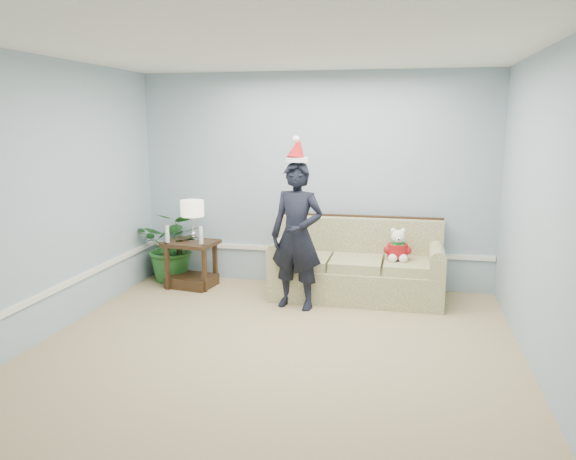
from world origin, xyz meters
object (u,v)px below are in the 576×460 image
Objects in this scene: table_lamp at (192,210)px; teddy_bear at (398,249)px; sofa at (357,269)px; man at (297,236)px; houseplant at (174,246)px; side_table at (192,269)px.

table_lamp is 2.58m from teddy_bear.
man is (-0.63, -0.56, 0.50)m from sofa.
sofa is 2.45m from houseplant.
table_lamp is at bearing -179.11° from sofa.
sofa is at bearing 163.35° from teddy_bear.
side_table is (-2.11, -0.03, -0.10)m from sofa.
table_lamp is 1.55m from man.
houseplant reaches higher than teddy_bear.
side_table is 1.68m from man.
man is (1.48, -0.53, 0.60)m from side_table.
houseplant reaches higher than side_table.
sofa is 0.57m from teddy_bear.
teddy_bear is at bearing -1.51° from side_table.
teddy_bear is (2.58, -0.07, 0.40)m from side_table.
houseplant is at bearing 175.97° from sofa.
sofa is 0.98m from man.
houseplant reaches higher than sofa.
sofa is 2.93× the size of side_table.
table_lamp is at bearing 171.11° from man.
houseplant is at bearing 169.12° from man.
table_lamp is 0.32× the size of man.
man reaches higher than teddy_bear.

